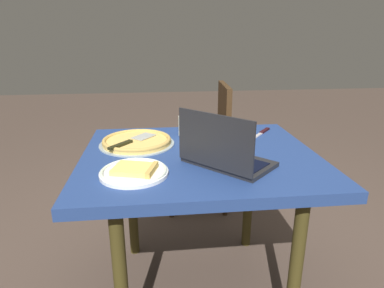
% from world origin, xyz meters
% --- Properties ---
extents(ground_plane, '(12.00, 12.00, 0.00)m').
position_xyz_m(ground_plane, '(0.00, 0.00, 0.00)').
color(ground_plane, '#4C3C33').
extents(dining_table, '(1.05, 0.89, 0.75)m').
position_xyz_m(dining_table, '(0.00, 0.00, 0.67)').
color(dining_table, navy).
rests_on(dining_table, ground_plane).
extents(laptop, '(0.40, 0.40, 0.23)m').
position_xyz_m(laptop, '(-0.08, 0.16, 0.80)').
color(laptop, black).
rests_on(laptop, dining_table).
extents(pizza_plate, '(0.26, 0.26, 0.04)m').
position_xyz_m(pizza_plate, '(0.28, 0.21, 0.77)').
color(pizza_plate, white).
rests_on(pizza_plate, dining_table).
extents(pizza_tray, '(0.36, 0.36, 0.04)m').
position_xyz_m(pizza_tray, '(0.29, -0.16, 0.77)').
color(pizza_tray, '#91A1A6').
rests_on(pizza_tray, dining_table).
extents(table_knife, '(0.17, 0.21, 0.01)m').
position_xyz_m(table_knife, '(-0.37, -0.27, 0.76)').
color(table_knife, '#BEB5B7').
rests_on(table_knife, dining_table).
extents(drink_cup, '(0.07, 0.07, 0.10)m').
position_xyz_m(drink_cup, '(0.04, -0.28, 0.81)').
color(drink_cup, silver).
rests_on(drink_cup, dining_table).
extents(chair_near, '(0.45, 0.45, 0.92)m').
position_xyz_m(chair_near, '(-0.19, -0.91, 0.52)').
color(chair_near, '#392614').
rests_on(chair_near, ground_plane).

